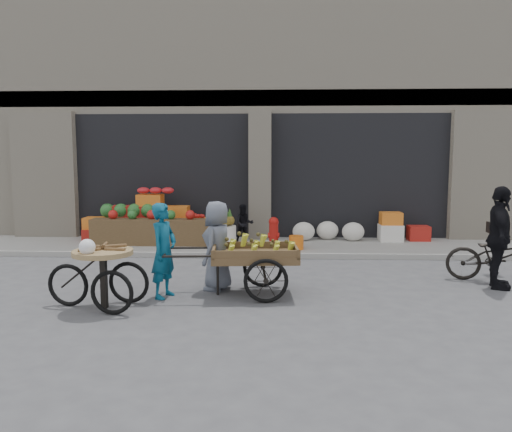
{
  "coord_description": "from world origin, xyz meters",
  "views": [
    {
      "loc": [
        0.41,
        -7.37,
        2.12
      ],
      "look_at": [
        0.05,
        1.39,
        1.1
      ],
      "focal_mm": 35.0,
      "sensor_mm": 36.0,
      "label": 1
    }
  ],
  "objects_px": {
    "bicycle": "(499,256)",
    "tricycle_cart": "(103,269)",
    "vendor_woman": "(164,250)",
    "pineapple_bin": "(224,237)",
    "banana_cart": "(252,252)",
    "orange_bucket": "(296,242)",
    "cyclist": "(499,238)",
    "vendor_grey": "(217,246)",
    "fire_hydrant": "(274,232)",
    "seated_person": "(244,224)"
  },
  "relations": [
    {
      "from": "tricycle_cart",
      "to": "vendor_grey",
      "type": "xyz_separation_m",
      "value": [
        1.5,
        1.07,
        0.15
      ]
    },
    {
      "from": "pineapple_bin",
      "to": "tricycle_cart",
      "type": "height_order",
      "value": "tricycle_cart"
    },
    {
      "from": "pineapple_bin",
      "to": "vendor_woman",
      "type": "height_order",
      "value": "vendor_woman"
    },
    {
      "from": "vendor_woman",
      "to": "tricycle_cart",
      "type": "bearing_deg",
      "value": 147.07
    },
    {
      "from": "vendor_grey",
      "to": "cyclist",
      "type": "relative_size",
      "value": 0.86
    },
    {
      "from": "vendor_woman",
      "to": "tricycle_cart",
      "type": "distance_m",
      "value": 0.96
    },
    {
      "from": "fire_hydrant",
      "to": "seated_person",
      "type": "height_order",
      "value": "seated_person"
    },
    {
      "from": "orange_bucket",
      "to": "tricycle_cart",
      "type": "xyz_separation_m",
      "value": [
        -2.89,
        -4.07,
        0.3
      ]
    },
    {
      "from": "orange_bucket",
      "to": "bicycle",
      "type": "distance_m",
      "value": 4.1
    },
    {
      "from": "seated_person",
      "to": "cyclist",
      "type": "xyz_separation_m",
      "value": [
        4.37,
        -3.43,
        0.25
      ]
    },
    {
      "from": "banana_cart",
      "to": "vendor_grey",
      "type": "distance_m",
      "value": 0.64
    },
    {
      "from": "seated_person",
      "to": "pineapple_bin",
      "type": "bearing_deg",
      "value": -133.69
    },
    {
      "from": "vendor_woman",
      "to": "vendor_grey",
      "type": "relative_size",
      "value": 1.01
    },
    {
      "from": "seated_person",
      "to": "vendor_grey",
      "type": "height_order",
      "value": "vendor_grey"
    },
    {
      "from": "orange_bucket",
      "to": "bicycle",
      "type": "bearing_deg",
      "value": -34.69
    },
    {
      "from": "vendor_woman",
      "to": "cyclist",
      "type": "distance_m",
      "value": 5.37
    },
    {
      "from": "fire_hydrant",
      "to": "vendor_grey",
      "type": "xyz_separation_m",
      "value": [
        -0.89,
        -3.05,
        0.22
      ]
    },
    {
      "from": "pineapple_bin",
      "to": "vendor_grey",
      "type": "distance_m",
      "value": 3.12
    },
    {
      "from": "orange_bucket",
      "to": "tricycle_cart",
      "type": "height_order",
      "value": "tricycle_cart"
    },
    {
      "from": "orange_bucket",
      "to": "banana_cart",
      "type": "relative_size",
      "value": 0.14
    },
    {
      "from": "vendor_grey",
      "to": "bicycle",
      "type": "xyz_separation_m",
      "value": [
        4.76,
        0.66,
        -0.27
      ]
    },
    {
      "from": "vendor_woman",
      "to": "bicycle",
      "type": "bearing_deg",
      "value": -59.56
    },
    {
      "from": "banana_cart",
      "to": "vendor_woman",
      "type": "distance_m",
      "value": 1.34
    },
    {
      "from": "pineapple_bin",
      "to": "seated_person",
      "type": "height_order",
      "value": "seated_person"
    },
    {
      "from": "orange_bucket",
      "to": "tricycle_cart",
      "type": "relative_size",
      "value": 0.22
    },
    {
      "from": "fire_hydrant",
      "to": "vendor_grey",
      "type": "distance_m",
      "value": 3.18
    },
    {
      "from": "cyclist",
      "to": "tricycle_cart",
      "type": "bearing_deg",
      "value": 120.12
    },
    {
      "from": "pineapple_bin",
      "to": "banana_cart",
      "type": "bearing_deg",
      "value": -77.0
    },
    {
      "from": "pineapple_bin",
      "to": "fire_hydrant",
      "type": "xyz_separation_m",
      "value": [
        1.1,
        -0.05,
        0.13
      ]
    },
    {
      "from": "fire_hydrant",
      "to": "tricycle_cart",
      "type": "distance_m",
      "value": 4.76
    },
    {
      "from": "seated_person",
      "to": "vendor_woman",
      "type": "xyz_separation_m",
      "value": [
        -0.95,
        -4.18,
        0.14
      ]
    },
    {
      "from": "orange_bucket",
      "to": "banana_cart",
      "type": "height_order",
      "value": "banana_cart"
    },
    {
      "from": "seated_person",
      "to": "fire_hydrant",
      "type": "bearing_deg",
      "value": -52.88
    },
    {
      "from": "seated_person",
      "to": "vendor_woman",
      "type": "bearing_deg",
      "value": -112.77
    },
    {
      "from": "seated_person",
      "to": "banana_cart",
      "type": "relative_size",
      "value": 0.4
    },
    {
      "from": "fire_hydrant",
      "to": "pineapple_bin",
      "type": "bearing_deg",
      "value": 177.4
    },
    {
      "from": "fire_hydrant",
      "to": "orange_bucket",
      "type": "distance_m",
      "value": 0.55
    },
    {
      "from": "fire_hydrant",
      "to": "seated_person",
      "type": "distance_m",
      "value": 0.96
    },
    {
      "from": "banana_cart",
      "to": "cyclist",
      "type": "bearing_deg",
      "value": 3.57
    },
    {
      "from": "orange_bucket",
      "to": "cyclist",
      "type": "height_order",
      "value": "cyclist"
    },
    {
      "from": "tricycle_cart",
      "to": "vendor_grey",
      "type": "height_order",
      "value": "vendor_grey"
    },
    {
      "from": "tricycle_cart",
      "to": "bicycle",
      "type": "bearing_deg",
      "value": 22.22
    },
    {
      "from": "orange_bucket",
      "to": "vendor_grey",
      "type": "distance_m",
      "value": 3.33
    },
    {
      "from": "banana_cart",
      "to": "vendor_woman",
      "type": "xyz_separation_m",
      "value": [
        -1.33,
        -0.2,
        0.04
      ]
    },
    {
      "from": "fire_hydrant",
      "to": "tricycle_cart",
      "type": "relative_size",
      "value": 0.49
    },
    {
      "from": "orange_bucket",
      "to": "vendor_woman",
      "type": "relative_size",
      "value": 0.22
    },
    {
      "from": "bicycle",
      "to": "orange_bucket",
      "type": "bearing_deg",
      "value": 73.03
    },
    {
      "from": "bicycle",
      "to": "tricycle_cart",
      "type": "bearing_deg",
      "value": 123.19
    },
    {
      "from": "vendor_woman",
      "to": "banana_cart",
      "type": "bearing_deg",
      "value": -62.86
    },
    {
      "from": "banana_cart",
      "to": "bicycle",
      "type": "height_order",
      "value": "banana_cart"
    }
  ]
}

